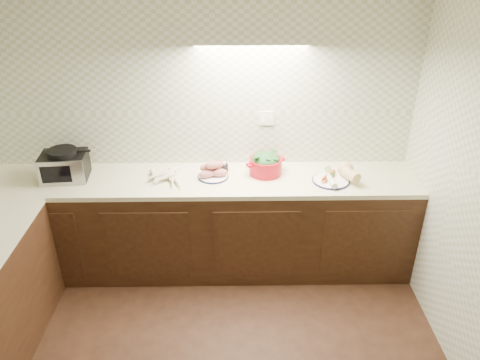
{
  "coord_description": "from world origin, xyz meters",
  "views": [
    {
      "loc": [
        0.27,
        -1.93,
        2.75
      ],
      "look_at": [
        0.32,
        1.25,
        1.02
      ],
      "focal_mm": 35.0,
      "sensor_mm": 36.0,
      "label": 1
    }
  ],
  "objects_px": {
    "onion_bowl": "(220,166)",
    "dutch_oven": "(266,164)",
    "parsnip_pile": "(176,174)",
    "toaster_oven": "(64,165)",
    "sweet_potato_plate": "(213,171)",
    "veg_plate": "(338,174)"
  },
  "relations": [
    {
      "from": "parsnip_pile",
      "to": "dutch_oven",
      "type": "height_order",
      "value": "dutch_oven"
    },
    {
      "from": "parsnip_pile",
      "to": "dutch_oven",
      "type": "xyz_separation_m",
      "value": [
        0.75,
        0.05,
        0.06
      ]
    },
    {
      "from": "dutch_oven",
      "to": "veg_plate",
      "type": "bearing_deg",
      "value": -34.17
    },
    {
      "from": "toaster_oven",
      "to": "parsnip_pile",
      "type": "xyz_separation_m",
      "value": [
        0.91,
        0.0,
        -0.09
      ]
    },
    {
      "from": "sweet_potato_plate",
      "to": "veg_plate",
      "type": "bearing_deg",
      "value": -3.1
    },
    {
      "from": "parsnip_pile",
      "to": "sweet_potato_plate",
      "type": "distance_m",
      "value": 0.31
    },
    {
      "from": "parsnip_pile",
      "to": "sweet_potato_plate",
      "type": "bearing_deg",
      "value": -0.09
    },
    {
      "from": "veg_plate",
      "to": "dutch_oven",
      "type": "bearing_deg",
      "value": 169.38
    },
    {
      "from": "parsnip_pile",
      "to": "sweet_potato_plate",
      "type": "relative_size",
      "value": 1.57
    },
    {
      "from": "toaster_oven",
      "to": "onion_bowl",
      "type": "height_order",
      "value": "toaster_oven"
    },
    {
      "from": "sweet_potato_plate",
      "to": "veg_plate",
      "type": "height_order",
      "value": "sweet_potato_plate"
    },
    {
      "from": "dutch_oven",
      "to": "parsnip_pile",
      "type": "bearing_deg",
      "value": 160.61
    },
    {
      "from": "onion_bowl",
      "to": "dutch_oven",
      "type": "bearing_deg",
      "value": -8.68
    },
    {
      "from": "dutch_oven",
      "to": "veg_plate",
      "type": "height_order",
      "value": "dutch_oven"
    },
    {
      "from": "toaster_oven",
      "to": "veg_plate",
      "type": "xyz_separation_m",
      "value": [
        2.26,
        -0.05,
        -0.07
      ]
    },
    {
      "from": "toaster_oven",
      "to": "veg_plate",
      "type": "bearing_deg",
      "value": -6.36
    },
    {
      "from": "sweet_potato_plate",
      "to": "onion_bowl",
      "type": "bearing_deg",
      "value": 63.98
    },
    {
      "from": "parsnip_pile",
      "to": "veg_plate",
      "type": "height_order",
      "value": "veg_plate"
    },
    {
      "from": "veg_plate",
      "to": "toaster_oven",
      "type": "bearing_deg",
      "value": 178.67
    },
    {
      "from": "dutch_oven",
      "to": "veg_plate",
      "type": "relative_size",
      "value": 0.93
    },
    {
      "from": "toaster_oven",
      "to": "veg_plate",
      "type": "distance_m",
      "value": 2.26
    },
    {
      "from": "onion_bowl",
      "to": "dutch_oven",
      "type": "height_order",
      "value": "dutch_oven"
    }
  ]
}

